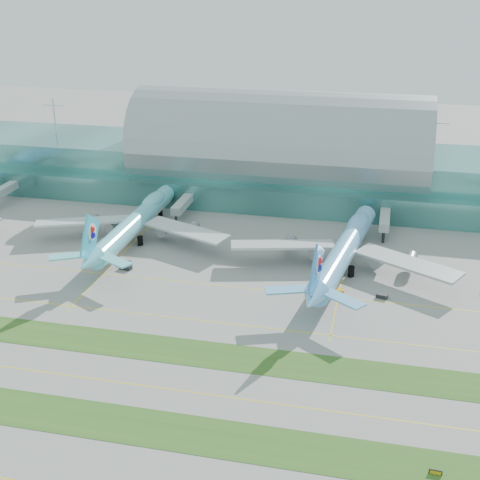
% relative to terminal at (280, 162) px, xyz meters
% --- Properties ---
extents(ground, '(700.00, 700.00, 0.00)m').
position_rel_terminal_xyz_m(ground, '(-0.01, -128.79, -14.23)').
color(ground, gray).
rests_on(ground, ground).
extents(terminal, '(340.00, 69.10, 36.00)m').
position_rel_terminal_xyz_m(terminal, '(0.00, 0.00, 0.00)').
color(terminal, '#3D7A75').
rests_on(terminal, ground).
extents(grass_strip_near, '(420.00, 12.00, 0.08)m').
position_rel_terminal_xyz_m(grass_strip_near, '(-0.01, -156.79, -14.19)').
color(grass_strip_near, '#2D591E').
rests_on(grass_strip_near, ground).
extents(grass_strip_far, '(420.00, 12.00, 0.08)m').
position_rel_terminal_xyz_m(grass_strip_far, '(-0.01, -126.79, -14.19)').
color(grass_strip_far, '#2D591E').
rests_on(grass_strip_far, ground).
extents(taxiline_b, '(420.00, 0.35, 0.01)m').
position_rel_terminal_xyz_m(taxiline_b, '(-0.01, -142.79, -14.22)').
color(taxiline_b, yellow).
rests_on(taxiline_b, ground).
extents(taxiline_c, '(420.00, 0.35, 0.01)m').
position_rel_terminal_xyz_m(taxiline_c, '(-0.01, -110.79, -14.22)').
color(taxiline_c, yellow).
rests_on(taxiline_c, ground).
extents(taxiline_d, '(420.00, 0.35, 0.01)m').
position_rel_terminal_xyz_m(taxiline_d, '(-0.01, -88.79, -14.22)').
color(taxiline_d, yellow).
rests_on(taxiline_d, ground).
extents(airliner_b, '(70.76, 80.16, 22.10)m').
position_rel_terminal_xyz_m(airliner_b, '(-40.40, -59.77, -7.41)').
color(airliner_b, '#67D2E2').
rests_on(airliner_b, ground).
extents(airliner_c, '(72.36, 82.81, 22.82)m').
position_rel_terminal_xyz_m(airliner_c, '(32.54, -68.37, -7.19)').
color(airliner_c, '#6DB8F1').
rests_on(airliner_c, ground).
extents(gse_c, '(3.61, 2.08, 1.21)m').
position_rel_terminal_xyz_m(gse_c, '(-36.13, -80.83, -13.62)').
color(gse_c, black).
rests_on(gse_c, ground).
extents(gse_d, '(4.12, 2.66, 1.41)m').
position_rel_terminal_xyz_m(gse_d, '(-34.73, -84.17, -13.52)').
color(gse_d, black).
rests_on(gse_d, ground).
extents(gse_e, '(3.81, 2.76, 1.47)m').
position_rel_terminal_xyz_m(gse_e, '(32.19, -86.80, -13.49)').
color(gse_e, '#C8940B').
rests_on(gse_e, ground).
extents(gse_f, '(3.57, 2.41, 1.25)m').
position_rel_terminal_xyz_m(gse_f, '(44.91, -86.31, -13.60)').
color(gse_f, black).
rests_on(gse_f, ground).
extents(taxiway_sign_east, '(2.51, 0.44, 1.06)m').
position_rel_terminal_xyz_m(taxiway_sign_east, '(56.85, -157.88, -13.70)').
color(taxiway_sign_east, black).
rests_on(taxiway_sign_east, ground).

